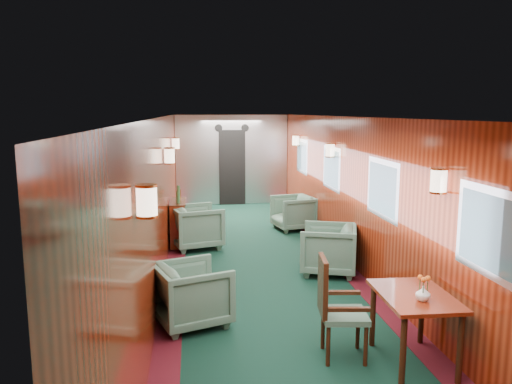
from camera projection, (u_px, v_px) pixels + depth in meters
room at (263, 169)px, 7.48m from camera, size 12.00×12.10×2.40m
bulkhead at (232, 160)px, 13.35m from camera, size 2.98×0.17×2.39m
windows_right at (353, 177)px, 7.94m from camera, size 0.02×8.60×0.80m
wall_sconces at (258, 155)px, 8.01m from camera, size 2.97×7.97×0.25m
dining_table at (414, 305)px, 4.88m from camera, size 0.70×0.98×0.72m
side_chair at (335, 304)px, 5.02m from camera, size 0.52×0.54×1.05m
credenza at (178, 222)px, 9.41m from camera, size 0.29×0.92×1.10m
flower_vase at (423, 293)px, 4.68m from camera, size 0.14×0.14×0.14m
armchair_left_near at (192, 294)px, 5.85m from camera, size 1.03×1.01×0.74m
armchair_left_far at (197, 227)px, 9.14m from camera, size 1.06×1.04×0.79m
armchair_right_near at (328, 249)px, 7.70m from camera, size 1.05×1.03×0.76m
armchair_right_far at (293, 213)px, 10.55m from camera, size 0.94×0.92×0.72m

